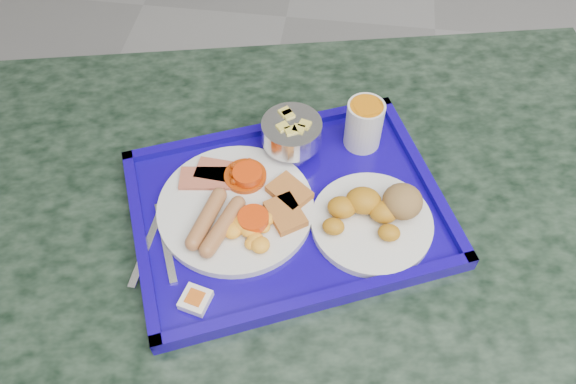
{
  "coord_description": "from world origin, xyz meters",
  "views": [
    {
      "loc": [
        -1.04,
        0.54,
        1.56
      ],
      "look_at": [
        -1.11,
        1.04,
        0.88
      ],
      "focal_mm": 35.0,
      "sensor_mm": 36.0,
      "label": 1
    }
  ],
  "objects_px": {
    "table": "(280,285)",
    "main_plate": "(239,208)",
    "tray": "(288,209)",
    "bread_plate": "(376,215)",
    "fruit_bowl": "(292,133)",
    "juice_cup": "(364,123)"
  },
  "relations": [
    {
      "from": "table",
      "to": "bread_plate",
      "type": "distance_m",
      "value": 0.29
    },
    {
      "from": "table",
      "to": "main_plate",
      "type": "bearing_deg",
      "value": 177.97
    },
    {
      "from": "bread_plate",
      "to": "fruit_bowl",
      "type": "height_order",
      "value": "fruit_bowl"
    },
    {
      "from": "tray",
      "to": "bread_plate",
      "type": "bearing_deg",
      "value": -4.19
    },
    {
      "from": "fruit_bowl",
      "to": "table",
      "type": "bearing_deg",
      "value": -90.63
    },
    {
      "from": "table",
      "to": "main_plate",
      "type": "xyz_separation_m",
      "value": [
        -0.06,
        0.0,
        0.24
      ]
    },
    {
      "from": "bread_plate",
      "to": "fruit_bowl",
      "type": "xyz_separation_m",
      "value": [
        -0.15,
        0.13,
        0.03
      ]
    },
    {
      "from": "main_plate",
      "to": "bread_plate",
      "type": "relative_size",
      "value": 1.31
    },
    {
      "from": "bread_plate",
      "to": "juice_cup",
      "type": "bearing_deg",
      "value": 100.08
    },
    {
      "from": "juice_cup",
      "to": "main_plate",
      "type": "bearing_deg",
      "value": -136.26
    },
    {
      "from": "fruit_bowl",
      "to": "juice_cup",
      "type": "distance_m",
      "value": 0.12
    },
    {
      "from": "tray",
      "to": "juice_cup",
      "type": "height_order",
      "value": "juice_cup"
    },
    {
      "from": "fruit_bowl",
      "to": "juice_cup",
      "type": "relative_size",
      "value": 1.14
    },
    {
      "from": "bread_plate",
      "to": "main_plate",
      "type": "bearing_deg",
      "value": -177.08
    },
    {
      "from": "tray",
      "to": "bread_plate",
      "type": "xyz_separation_m",
      "value": [
        0.14,
        -0.01,
        0.03
      ]
    },
    {
      "from": "tray",
      "to": "juice_cup",
      "type": "relative_size",
      "value": 6.67
    },
    {
      "from": "main_plate",
      "to": "juice_cup",
      "type": "xyz_separation_m",
      "value": [
        0.18,
        0.17,
        0.03
      ]
    },
    {
      "from": "table",
      "to": "fruit_bowl",
      "type": "xyz_separation_m",
      "value": [
        0.0,
        0.14,
        0.27
      ]
    },
    {
      "from": "table",
      "to": "main_plate",
      "type": "distance_m",
      "value": 0.25
    },
    {
      "from": "juice_cup",
      "to": "bread_plate",
      "type": "bearing_deg",
      "value": -79.92
    },
    {
      "from": "tray",
      "to": "juice_cup",
      "type": "xyz_separation_m",
      "value": [
        0.11,
        0.15,
        0.05
      ]
    },
    {
      "from": "main_plate",
      "to": "juice_cup",
      "type": "relative_size",
      "value": 2.81
    }
  ]
}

